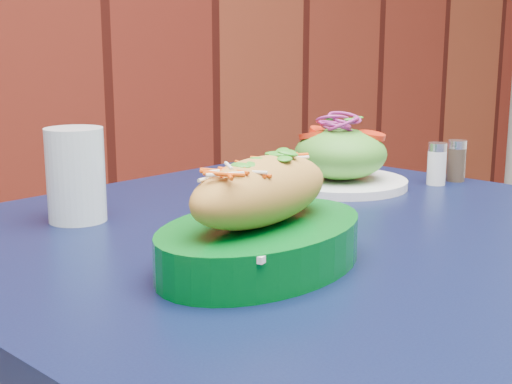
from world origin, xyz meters
TOP-DOWN VIEW (x-y plane):
  - cafe_table at (-0.02, 1.50)m, footprint 0.93×0.93m
  - banh_mi_basket at (-0.15, 1.44)m, footprint 0.28×0.23m
  - salad_plate at (0.17, 1.67)m, footprint 0.20×0.20m
  - water_glass at (-0.22, 1.71)m, footprint 0.07×0.07m
  - salt_shaker at (0.29, 1.60)m, footprint 0.03×0.03m
  - pepper_shaker at (0.34, 1.60)m, footprint 0.03×0.03m

SIDE VIEW (x-z plane):
  - cafe_table at x=-0.02m, z-range 0.29..1.04m
  - salt_shaker at x=0.29m, z-range 0.75..0.81m
  - pepper_shaker at x=0.34m, z-range 0.75..0.81m
  - salad_plate at x=0.17m, z-range 0.74..0.85m
  - banh_mi_basket at x=-0.15m, z-range 0.74..0.85m
  - water_glass at x=-0.22m, z-range 0.75..0.86m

